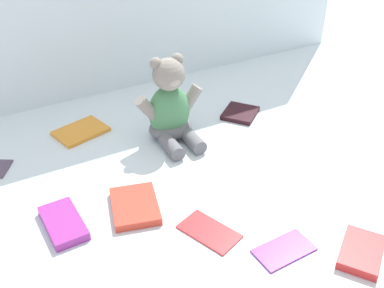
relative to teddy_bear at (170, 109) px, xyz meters
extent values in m
plane|color=silver|center=(-0.06, -0.09, -0.09)|extent=(3.20, 3.20, 0.00)
ellipsoid|color=#4C8C59|center=(0.00, 0.01, -0.01)|extent=(0.12, 0.09, 0.15)
ellipsoid|color=slate|center=(0.00, 0.00, -0.06)|extent=(0.12, 0.10, 0.05)
sphere|color=gray|center=(0.00, 0.00, 0.10)|extent=(0.09, 0.09, 0.08)
ellipsoid|color=#AEA599|center=(0.00, -0.03, 0.09)|extent=(0.04, 0.03, 0.03)
sphere|color=gray|center=(-0.03, 0.01, 0.13)|extent=(0.03, 0.03, 0.03)
sphere|color=gray|center=(0.03, 0.01, 0.13)|extent=(0.03, 0.03, 0.03)
cylinder|color=gray|center=(-0.06, 0.01, 0.01)|extent=(0.07, 0.03, 0.08)
cylinder|color=gray|center=(0.06, 0.00, 0.01)|extent=(0.07, 0.03, 0.08)
cylinder|color=slate|center=(-0.03, -0.07, -0.07)|extent=(0.04, 0.08, 0.04)
cylinder|color=slate|center=(0.03, -0.07, -0.07)|extent=(0.04, 0.08, 0.04)
cube|color=red|center=(-0.20, -0.23, -0.08)|extent=(0.13, 0.15, 0.02)
cube|color=orange|center=(-0.21, 0.13, -0.08)|extent=(0.16, 0.13, 0.01)
cube|color=red|center=(0.14, -0.56, -0.08)|extent=(0.14, 0.13, 0.02)
cube|color=#982E8D|center=(-0.35, -0.21, -0.08)|extent=(0.08, 0.14, 0.02)
cube|color=black|center=(0.23, 0.01, -0.08)|extent=(0.13, 0.13, 0.01)
cube|color=purple|center=(0.01, -0.48, -0.08)|extent=(0.12, 0.07, 0.01)
cube|color=red|center=(-0.09, -0.37, -0.08)|extent=(0.11, 0.14, 0.01)
camera|label=1|loc=(-0.46, -0.97, 0.60)|focal=43.65mm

